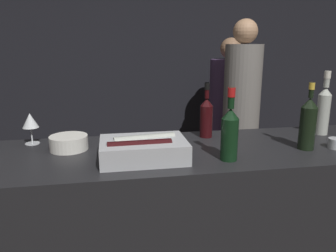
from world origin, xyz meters
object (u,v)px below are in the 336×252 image
Objects in this scene: ice_bin_with_bottles at (143,149)px; red_wine_bottle_burgundy at (230,132)px; champagne_bottle at (308,123)px; wine_glass at (30,122)px; red_wine_bottle_black_foil at (206,116)px; person_blond_tee at (228,113)px; white_wine_bottle at (324,108)px; candle_votive at (336,143)px; bowl_white at (69,142)px; person_in_hoodie at (241,111)px.

ice_bin_with_bottles is 1.18× the size of red_wine_bottle_burgundy.
ice_bin_with_bottles is at bearing 168.91° from red_wine_bottle_burgundy.
ice_bin_with_bottles is at bearing -179.41° from champagne_bottle.
wine_glass is 0.49× the size of champagne_bottle.
red_wine_bottle_black_foil is 0.19× the size of person_blond_tee.
white_wine_bottle is 1.10× the size of champagne_bottle.
person_blond_tee reaches higher than wine_glass.
candle_votive is at bearing -28.22° from red_wine_bottle_black_foil.
bowl_white is 2.38× the size of candle_votive.
wine_glass is (-0.57, 0.35, 0.07)m from ice_bin_with_bottles.
white_wine_bottle is 0.22× the size of person_blond_tee.
candle_votive is 0.63m from red_wine_bottle_burgundy.
champagne_bottle reaches higher than wine_glass.
red_wine_bottle_black_foil is 0.54m from champagne_bottle.
white_wine_bottle is 0.36m from champagne_bottle.
champagne_bottle is (1.20, -0.20, 0.10)m from bowl_white.
bowl_white is 1.47m from white_wine_bottle.
person_in_hoodie is (1.37, 1.06, -0.09)m from bowl_white.
white_wine_bottle is 0.21× the size of person_in_hoodie.
red_wine_bottle_black_foil is 1.15m from person_in_hoodie.
red_wine_bottle_black_foil is at bearing -1.87° from wine_glass.
ice_bin_with_bottles is 0.24× the size of person_blond_tee.
champagne_bottle is (-0.26, -0.25, -0.02)m from white_wine_bottle.
red_wine_bottle_black_foil is (0.40, 0.32, 0.07)m from ice_bin_with_bottles.
red_wine_bottle_burgundy reaches higher than wine_glass.
white_wine_bottle is at bearing 43.86° from champagne_bottle.
ice_bin_with_bottles is 0.52m from red_wine_bottle_black_foil.
white_wine_bottle is 0.71m from red_wine_bottle_black_foil.
person_blond_tee is at bearing 64.69° from red_wine_bottle_black_foil.
bowl_white is 0.61× the size of red_wine_bottle_black_foil.
ice_bin_with_bottles is 1.26× the size of red_wine_bottle_black_foil.
ice_bin_with_bottles is at bearing 94.07° from person_blond_tee.
red_wine_bottle_burgundy is (0.75, -0.29, 0.10)m from bowl_white.
red_wine_bottle_black_foil is at bearing 7.97° from bowl_white.
ice_bin_with_bottles reaches higher than candle_votive.
person_in_hoodie is at bearing 51.50° from ice_bin_with_bottles.
red_wine_bottle_black_foil is at bearing 100.56° from person_blond_tee.
bowl_white is 0.26m from wine_glass.
ice_bin_with_bottles is 1.17× the size of champagne_bottle.
wine_glass is at bearing 166.43° from champagne_bottle.
bowl_white is at bearing 159.06° from red_wine_bottle_burgundy.
red_wine_bottle_black_foil is at bearing 38.56° from ice_bin_with_bottles.
wine_glass is 0.53× the size of red_wine_bottle_black_foil.
wine_glass is 2.12m from person_blond_tee.
red_wine_bottle_burgundy is at bearing 105.54° from person_blond_tee.
white_wine_bottle reaches higher than red_wine_bottle_black_foil.
red_wine_bottle_black_foil is at bearing 151.78° from candle_votive.
person_blond_tee is at bearing 88.60° from candle_votive.
red_wine_bottle_burgundy is (-0.61, -0.07, 0.11)m from candle_votive.
person_in_hoodie reaches higher than ice_bin_with_bottles.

